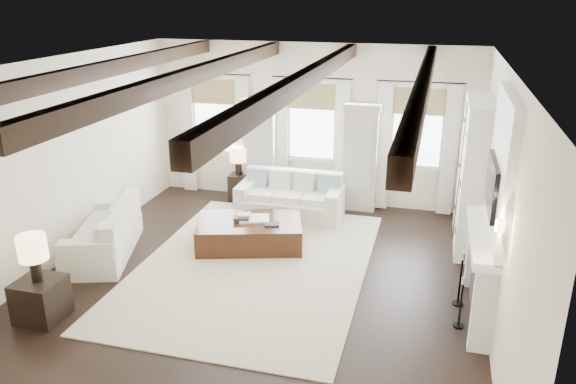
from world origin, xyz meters
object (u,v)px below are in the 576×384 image
(sofa_back, at_px, (291,199))
(side_table_front, at_px, (41,299))
(ottoman, at_px, (250,233))
(side_table_back, at_px, (239,187))
(sofa_left, at_px, (107,235))

(sofa_back, xyz_separation_m, side_table_front, (-2.26, -4.35, -0.06))
(ottoman, height_order, side_table_front, side_table_front)
(side_table_front, bearing_deg, ottoman, 55.97)
(sofa_back, relative_size, side_table_back, 3.57)
(sofa_left, distance_m, side_table_back, 3.22)
(ottoman, bearing_deg, sofa_left, -173.86)
(ottoman, xyz_separation_m, side_table_back, (-0.93, 2.05, 0.05))
(sofa_left, height_order, side_table_front, sofa_left)
(sofa_left, bearing_deg, ottoman, 22.79)
(sofa_back, bearing_deg, side_table_back, 155.73)
(sofa_back, relative_size, side_table_front, 3.53)
(sofa_left, bearing_deg, side_table_back, 67.24)
(sofa_left, relative_size, side_table_front, 3.78)
(sofa_back, height_order, ottoman, sofa_back)
(side_table_front, xyz_separation_m, side_table_back, (1.01, 4.92, -0.00))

